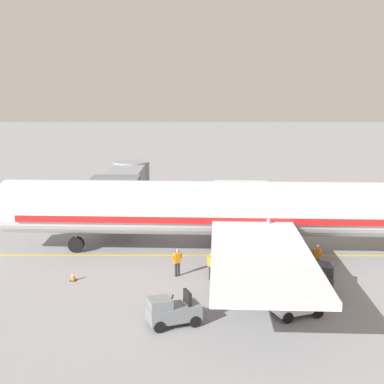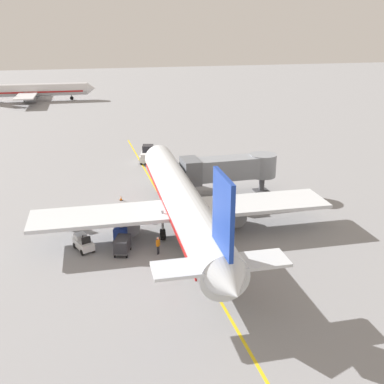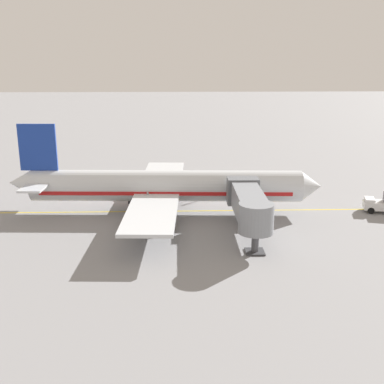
{
  "view_description": "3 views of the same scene",
  "coord_description": "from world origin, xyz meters",
  "views": [
    {
      "loc": [
        -33.41,
        1.61,
        10.68
      ],
      "look_at": [
        2.88,
        1.73,
        3.93
      ],
      "focal_mm": 47.14,
      "sensor_mm": 36.0,
      "label": 1
    },
    {
      "loc": [
        -9.89,
        -43.65,
        19.92
      ],
      "look_at": [
        1.63,
        -0.36,
        3.67
      ],
      "focal_mm": 42.69,
      "sensor_mm": 36.0,
      "label": 2
    },
    {
      "loc": [
        55.24,
        0.02,
        18.19
      ],
      "look_at": [
        2.57,
        1.7,
        3.14
      ],
      "focal_mm": 44.71,
      "sensor_mm": 36.0,
      "label": 3
    }
  ],
  "objects": [
    {
      "name": "safety_cone_nose_left",
      "position": [
        -4.91,
        8.78,
        0.29
      ],
      "size": [
        0.36,
        0.36,
        0.59
      ],
      "color": "black",
      "rests_on": "ground"
    },
    {
      "name": "baggage_cart_front",
      "position": [
        -6.07,
        -2.42,
        0.95
      ],
      "size": [
        1.95,
        2.96,
        1.58
      ],
      "color": "#4C4C51",
      "rests_on": "ground"
    },
    {
      "name": "ground_crew_loader",
      "position": [
        -4.79,
        0.56,
        0.95
      ],
      "size": [
        0.59,
        0.56,
        1.69
      ],
      "color": "#232328",
      "rests_on": "ground"
    },
    {
      "name": "jet_bridge",
      "position": [
        8.47,
        7.4,
        3.45
      ],
      "size": [
        12.1,
        3.5,
        4.98
      ],
      "color": "gray",
      "rests_on": "ground"
    },
    {
      "name": "baggage_tug_trailing",
      "position": [
        -9.85,
        -3.46,
        0.71
      ],
      "size": [
        2.03,
        2.76,
        1.62
      ],
      "color": "silver",
      "rests_on": "ground"
    },
    {
      "name": "baggage_tug_lead",
      "position": [
        -10.89,
        2.63,
        0.71
      ],
      "size": [
        1.99,
        2.76,
        1.62
      ],
      "color": "slate",
      "rests_on": "ground"
    },
    {
      "name": "ground_crew_marshaller",
      "position": [
        -3.17,
        -6.13,
        0.95
      ],
      "size": [
        0.51,
        0.63,
        1.69
      ],
      "color": "#232328",
      "rests_on": "ground"
    },
    {
      "name": "gate_lead_in_line",
      "position": [
        0.0,
        0.0,
        0.0
      ],
      "size": [
        0.24,
        80.0,
        0.01
      ],
      "primitive_type": "cube",
      "color": "gold",
      "rests_on": "ground"
    },
    {
      "name": "parked_airliner",
      "position": [
        0.26,
        -1.57,
        3.19
      ],
      "size": [
        30.2,
        37.32,
        10.63
      ],
      "color": "silver",
      "rests_on": "ground"
    },
    {
      "name": "ground_plane",
      "position": [
        0.0,
        0.0,
        0.0
      ],
      "size": [
        400.0,
        400.0,
        0.0
      ],
      "primitive_type": "plane",
      "color": "gray"
    },
    {
      "name": "baggage_cart_second_in_train",
      "position": [
        -6.34,
        -5.2,
        0.95
      ],
      "size": [
        1.95,
        2.96,
        1.58
      ],
      "color": "#4C4C51",
      "rests_on": "ground"
    },
    {
      "name": "ground_crew_wing_walker",
      "position": [
        -4.1,
        2.6,
        0.95
      ],
      "size": [
        0.44,
        0.67,
        1.69
      ],
      "color": "#232328",
      "rests_on": "ground"
    }
  ]
}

